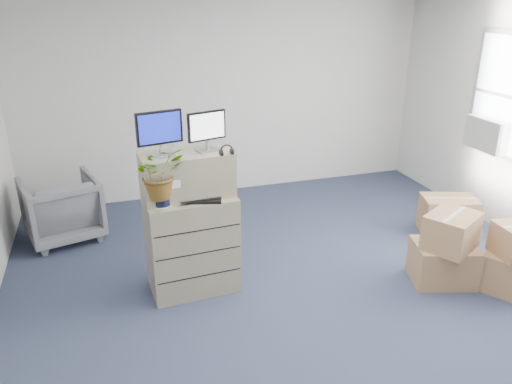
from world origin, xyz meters
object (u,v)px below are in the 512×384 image
filing_cabinet_lower (192,243)px  keyboard (198,200)px  potted_plant (160,179)px  office_chair (61,206)px  monitor_right (207,129)px  monitor_left (160,131)px  water_bottle (197,182)px

filing_cabinet_lower → keyboard: (0.06, -0.12, 0.52)m
potted_plant → office_chair: 2.20m
monitor_right → potted_plant: monitor_right is taller
monitor_right → monitor_left: bearing=170.6°
keyboard → potted_plant: 0.43m
filing_cabinet_lower → keyboard: bearing=-64.6°
filing_cabinet_lower → potted_plant: bearing=-158.3°
keyboard → office_chair: (-1.39, 1.72, -0.59)m
water_bottle → office_chair: bearing=131.8°
filing_cabinet_lower → monitor_right: monitor_right is taller
monitor_left → water_bottle: size_ratio=1.56×
office_chair → monitor_left: bearing=108.9°
filing_cabinet_lower → monitor_right: (0.21, 0.05, 1.16)m
monitor_right → office_chair: (-1.53, 1.55, -1.24)m
monitor_left → keyboard: monitor_left is taller
office_chair → keyboard: bearing=113.7°
monitor_left → potted_plant: 0.44m
filing_cabinet_lower → potted_plant: 0.84m
monitor_left → monitor_right: bearing=-6.2°
filing_cabinet_lower → monitor_left: size_ratio=2.36×
filing_cabinet_lower → keyboard: 0.54m
keyboard → potted_plant: (-0.35, -0.02, 0.25)m
keyboard → water_bottle: water_bottle is taller
monitor_left → keyboard: size_ratio=0.97×
monitor_right → office_chair: bearing=119.3°
monitor_right → potted_plant: 0.65m
monitor_left → office_chair: 2.31m
monitor_right → office_chair: size_ratio=0.44×
potted_plant → keyboard: bearing=2.9°
potted_plant → monitor_left: bearing=72.6°
monitor_right → keyboard: bearing=-146.0°
filing_cabinet_lower → monitor_left: monitor_left is taller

